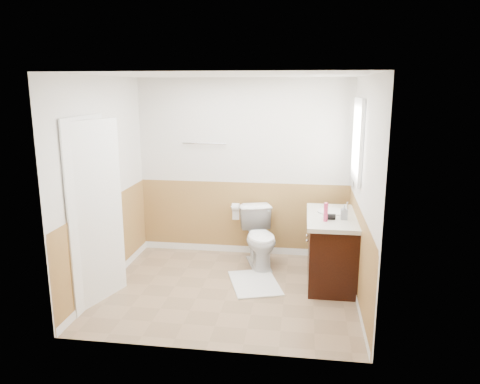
# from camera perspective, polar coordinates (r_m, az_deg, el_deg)

# --- Properties ---
(floor) EXTENTS (3.00, 3.00, 0.00)m
(floor) POSITION_cam_1_polar(r_m,az_deg,el_deg) (5.60, -1.40, -12.09)
(floor) COLOR #8C7051
(floor) RESTS_ON ground
(ceiling) EXTENTS (3.00, 3.00, 0.00)m
(ceiling) POSITION_cam_1_polar(r_m,az_deg,el_deg) (5.07, -1.56, 14.41)
(ceiling) COLOR white
(ceiling) RESTS_ON floor
(wall_back) EXTENTS (3.00, 0.00, 3.00)m
(wall_back) POSITION_cam_1_polar(r_m,az_deg,el_deg) (6.46, 0.43, 2.98)
(wall_back) COLOR silver
(wall_back) RESTS_ON floor
(wall_front) EXTENTS (3.00, 0.00, 3.00)m
(wall_front) POSITION_cam_1_polar(r_m,az_deg,el_deg) (3.96, -4.59, -3.56)
(wall_front) COLOR silver
(wall_front) RESTS_ON floor
(wall_left) EXTENTS (0.00, 3.00, 3.00)m
(wall_left) POSITION_cam_1_polar(r_m,az_deg,el_deg) (5.64, -16.70, 0.94)
(wall_left) COLOR silver
(wall_left) RESTS_ON floor
(wall_right) EXTENTS (0.00, 3.00, 3.00)m
(wall_right) POSITION_cam_1_polar(r_m,az_deg,el_deg) (5.17, 15.16, -0.03)
(wall_right) COLOR silver
(wall_right) RESTS_ON floor
(wainscot_back) EXTENTS (3.00, 0.00, 3.00)m
(wainscot_back) POSITION_cam_1_polar(r_m,az_deg,el_deg) (6.62, 0.40, -3.45)
(wainscot_back) COLOR #AD8745
(wainscot_back) RESTS_ON floor
(wainscot_front) EXTENTS (3.00, 0.00, 3.00)m
(wainscot_front) POSITION_cam_1_polar(r_m,az_deg,el_deg) (4.24, -4.37, -13.26)
(wainscot_front) COLOR #AD8745
(wainscot_front) RESTS_ON floor
(wainscot_left) EXTENTS (0.00, 2.60, 2.60)m
(wainscot_left) POSITION_cam_1_polar(r_m,az_deg,el_deg) (5.83, -16.11, -6.29)
(wainscot_left) COLOR #AD8745
(wainscot_left) RESTS_ON floor
(wainscot_right) EXTENTS (0.00, 2.60, 2.60)m
(wainscot_right) POSITION_cam_1_polar(r_m,az_deg,el_deg) (5.38, 14.55, -7.83)
(wainscot_right) COLOR #AD8745
(wainscot_right) RESTS_ON floor
(toilet) EXTENTS (0.65, 0.86, 0.78)m
(toilet) POSITION_cam_1_polar(r_m,az_deg,el_deg) (6.19, 2.51, -5.71)
(toilet) COLOR white
(toilet) RESTS_ON floor
(bath_mat) EXTENTS (0.77, 0.93, 0.02)m
(bath_mat) POSITION_cam_1_polar(r_m,az_deg,el_deg) (5.75, 1.84, -11.31)
(bath_mat) COLOR white
(bath_mat) RESTS_ON floor
(vanity_cabinet) EXTENTS (0.55, 1.10, 0.80)m
(vanity_cabinet) POSITION_cam_1_polar(r_m,az_deg,el_deg) (5.79, 11.32, -7.20)
(vanity_cabinet) COLOR black
(vanity_cabinet) RESTS_ON floor
(vanity_knob_left) EXTENTS (0.03, 0.03, 0.03)m
(vanity_knob_left) POSITION_cam_1_polar(r_m,az_deg,el_deg) (5.64, 8.37, -6.03)
(vanity_knob_left) COLOR silver
(vanity_knob_left) RESTS_ON vanity_cabinet
(vanity_knob_right) EXTENTS (0.03, 0.03, 0.03)m
(vanity_knob_right) POSITION_cam_1_polar(r_m,az_deg,el_deg) (5.83, 8.37, -5.39)
(vanity_knob_right) COLOR silver
(vanity_knob_right) RESTS_ON vanity_cabinet
(countertop) EXTENTS (0.60, 1.15, 0.05)m
(countertop) POSITION_cam_1_polar(r_m,az_deg,el_deg) (5.66, 11.40, -3.15)
(countertop) COLOR silver
(countertop) RESTS_ON vanity_cabinet
(sink_basin) EXTENTS (0.36, 0.36, 0.02)m
(sink_basin) POSITION_cam_1_polar(r_m,az_deg,el_deg) (5.80, 11.44, -2.41)
(sink_basin) COLOR silver
(sink_basin) RESTS_ON countertop
(faucet) EXTENTS (0.02, 0.02, 0.14)m
(faucet) POSITION_cam_1_polar(r_m,az_deg,el_deg) (5.79, 13.24, -1.89)
(faucet) COLOR #B7B7BE
(faucet) RESTS_ON countertop
(lotion_bottle) EXTENTS (0.05, 0.05, 0.22)m
(lotion_bottle) POSITION_cam_1_polar(r_m,az_deg,el_deg) (5.37, 10.66, -2.49)
(lotion_bottle) COLOR #D33666
(lotion_bottle) RESTS_ON countertop
(soap_dispenser) EXTENTS (0.08, 0.08, 0.18)m
(soap_dispenser) POSITION_cam_1_polar(r_m,az_deg,el_deg) (5.51, 12.88, -2.43)
(soap_dispenser) COLOR gray
(soap_dispenser) RESTS_ON countertop
(hair_dryer_body) EXTENTS (0.14, 0.07, 0.07)m
(hair_dryer_body) POSITION_cam_1_polar(r_m,az_deg,el_deg) (5.48, 11.11, -3.03)
(hair_dryer_body) COLOR black
(hair_dryer_body) RESTS_ON countertop
(hair_dryer_handle) EXTENTS (0.03, 0.03, 0.07)m
(hair_dryer_handle) POSITION_cam_1_polar(r_m,az_deg,el_deg) (5.53, 10.76, -3.19)
(hair_dryer_handle) COLOR black
(hair_dryer_handle) RESTS_ON countertop
(mirror_panel) EXTENTS (0.02, 0.35, 0.90)m
(mirror_panel) POSITION_cam_1_polar(r_m,az_deg,el_deg) (6.19, 13.90, 4.97)
(mirror_panel) COLOR silver
(mirror_panel) RESTS_ON wall_right
(window_frame) EXTENTS (0.04, 0.80, 1.00)m
(window_frame) POSITION_cam_1_polar(r_m,az_deg,el_deg) (5.66, 14.45, 6.26)
(window_frame) COLOR white
(window_frame) RESTS_ON wall_right
(window_glass) EXTENTS (0.01, 0.70, 0.90)m
(window_glass) POSITION_cam_1_polar(r_m,az_deg,el_deg) (5.66, 14.62, 6.25)
(window_glass) COLOR white
(window_glass) RESTS_ON wall_right
(door) EXTENTS (0.29, 0.78, 2.04)m
(door) POSITION_cam_1_polar(r_m,az_deg,el_deg) (5.25, -17.57, -2.57)
(door) COLOR white
(door) RESTS_ON wall_left
(door_frame) EXTENTS (0.02, 0.92, 2.10)m
(door_frame) POSITION_cam_1_polar(r_m,az_deg,el_deg) (5.28, -18.32, -2.42)
(door_frame) COLOR white
(door_frame) RESTS_ON wall_left
(door_knob) EXTENTS (0.06, 0.06, 0.06)m
(door_knob) POSITION_cam_1_polar(r_m,az_deg,el_deg) (5.53, -15.50, -2.40)
(door_knob) COLOR silver
(door_knob) RESTS_ON door
(towel_bar) EXTENTS (0.62, 0.02, 0.02)m
(towel_bar) POSITION_cam_1_polar(r_m,az_deg,el_deg) (6.45, -4.51, 6.07)
(towel_bar) COLOR silver
(towel_bar) RESTS_ON wall_back
(tp_holder_bar) EXTENTS (0.14, 0.02, 0.02)m
(tp_holder_bar) POSITION_cam_1_polar(r_m,az_deg,el_deg) (6.52, -0.54, -1.88)
(tp_holder_bar) COLOR silver
(tp_holder_bar) RESTS_ON wall_back
(tp_roll) EXTENTS (0.10, 0.11, 0.11)m
(tp_roll) POSITION_cam_1_polar(r_m,az_deg,el_deg) (6.52, -0.54, -1.88)
(tp_roll) COLOR white
(tp_roll) RESTS_ON tp_holder_bar
(tp_sheet) EXTENTS (0.10, 0.01, 0.16)m
(tp_sheet) POSITION_cam_1_polar(r_m,az_deg,el_deg) (6.55, -0.53, -2.81)
(tp_sheet) COLOR white
(tp_sheet) RESTS_ON tp_roll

